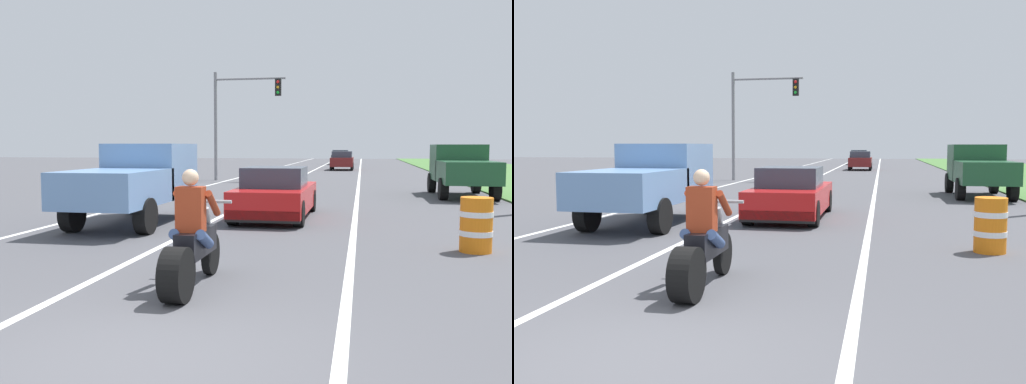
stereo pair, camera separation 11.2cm
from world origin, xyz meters
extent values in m
plane|color=#4C4C51|center=(0.00, 0.00, 0.00)|extent=(160.00, 160.00, 0.00)
cube|color=white|center=(-5.40, 20.00, 0.00)|extent=(0.14, 120.00, 0.01)
cube|color=white|center=(1.80, 20.00, 0.00)|extent=(0.14, 120.00, 0.01)
cube|color=white|center=(-1.80, 20.00, 0.00)|extent=(0.14, 120.00, 0.01)
cylinder|color=black|center=(-0.25, 1.83, 0.35)|extent=(0.28, 0.69, 0.69)
cylinder|color=black|center=(-0.25, 3.38, 0.31)|extent=(0.12, 0.63, 0.63)
cube|color=black|center=(-0.25, 2.65, 0.61)|extent=(0.28, 1.10, 0.36)
cylinder|color=#B2B2B7|center=(-0.25, 3.30, 0.68)|extent=(0.08, 0.36, 0.73)
cylinder|color=#A5A5AA|center=(-0.25, 3.28, 1.11)|extent=(0.70, 0.05, 0.05)
cube|color=#993319|center=(-0.25, 2.42, 1.09)|extent=(0.36, 0.24, 0.60)
sphere|color=beige|center=(-0.25, 2.42, 1.51)|extent=(0.22, 0.22, 0.22)
cylinder|color=#384C7A|center=(-0.43, 2.45, 0.69)|extent=(0.14, 0.47, 0.32)
cylinder|color=#993319|center=(-0.47, 2.72, 1.14)|extent=(0.10, 0.51, 0.40)
cylinder|color=#384C7A|center=(-0.07, 2.45, 0.69)|extent=(0.14, 0.47, 0.32)
cylinder|color=#993319|center=(-0.03, 2.72, 1.14)|extent=(0.10, 0.51, 0.40)
cube|color=red|center=(-0.30, 10.05, 0.53)|extent=(1.80, 4.30, 0.64)
cube|color=#333D4C|center=(-0.30, 9.85, 1.11)|extent=(1.56, 1.70, 0.52)
cube|color=black|center=(-0.30, 8.00, 0.29)|extent=(1.76, 0.20, 0.28)
cylinder|color=black|center=(-1.10, 11.65, 0.32)|extent=(0.24, 0.64, 0.64)
cylinder|color=black|center=(0.50, 11.65, 0.32)|extent=(0.24, 0.64, 0.64)
cylinder|color=black|center=(-1.10, 8.45, 0.32)|extent=(0.24, 0.64, 0.64)
cylinder|color=black|center=(0.50, 8.45, 0.32)|extent=(0.24, 0.64, 0.64)
cube|color=#6B93C6|center=(-3.52, 9.27, 1.28)|extent=(1.90, 2.10, 1.40)
cube|color=#333D4C|center=(-3.52, 9.62, 1.67)|extent=(1.67, 0.29, 0.57)
cube|color=#6B93C6|center=(-3.52, 7.02, 0.98)|extent=(1.90, 2.70, 0.80)
cylinder|color=black|center=(-4.39, 10.07, 0.40)|extent=(0.28, 0.80, 0.80)
cylinder|color=black|center=(-2.65, 10.07, 0.40)|extent=(0.28, 0.80, 0.80)
cylinder|color=black|center=(-4.39, 6.72, 0.40)|extent=(0.28, 0.80, 0.80)
cylinder|color=black|center=(-2.65, 6.72, 0.40)|extent=(0.28, 0.80, 0.80)
cube|color=#1E4C2D|center=(5.68, 18.46, 1.28)|extent=(1.90, 2.10, 1.40)
cube|color=#333D4C|center=(5.68, 18.81, 1.67)|extent=(1.67, 0.29, 0.57)
cube|color=#1E4C2D|center=(5.68, 16.21, 0.98)|extent=(1.90, 2.70, 0.80)
cylinder|color=black|center=(4.81, 19.26, 0.40)|extent=(0.28, 0.80, 0.80)
cylinder|color=black|center=(6.55, 19.26, 0.40)|extent=(0.28, 0.80, 0.80)
cylinder|color=black|center=(4.81, 15.91, 0.40)|extent=(0.28, 0.80, 0.80)
cylinder|color=black|center=(6.55, 15.91, 0.40)|extent=(0.28, 0.80, 0.80)
cylinder|color=gray|center=(-6.12, 25.47, 3.00)|extent=(0.18, 0.18, 6.00)
cylinder|color=gray|center=(-4.16, 25.47, 5.60)|extent=(3.93, 0.12, 0.12)
cube|color=black|center=(-2.59, 25.47, 5.10)|extent=(0.32, 0.24, 0.90)
sphere|color=red|center=(-2.59, 25.33, 5.38)|extent=(0.16, 0.16, 0.16)
sphere|color=orange|center=(-2.59, 25.33, 5.10)|extent=(0.16, 0.16, 0.16)
sphere|color=green|center=(-2.59, 25.33, 4.82)|extent=(0.16, 0.16, 0.16)
cylinder|color=orange|center=(4.01, 5.95, 0.50)|extent=(0.56, 0.56, 1.00)
cylinder|color=white|center=(4.01, 5.95, 0.70)|extent=(0.58, 0.58, 0.10)
cylinder|color=white|center=(4.01, 5.95, 0.35)|extent=(0.58, 0.58, 0.10)
cube|color=maroon|center=(0.37, 40.31, 0.65)|extent=(1.76, 4.00, 0.70)
cube|color=#333D4C|center=(0.37, 40.11, 1.25)|extent=(1.56, 2.00, 0.50)
cylinder|color=black|center=(-0.43, 41.71, 0.30)|extent=(0.20, 0.60, 0.60)
cylinder|color=black|center=(1.17, 41.71, 0.30)|extent=(0.20, 0.60, 0.60)
cylinder|color=black|center=(-0.43, 38.91, 0.30)|extent=(0.20, 0.60, 0.60)
cylinder|color=black|center=(1.17, 38.91, 0.30)|extent=(0.20, 0.60, 0.60)
cube|color=#262628|center=(-0.28, 53.85, 0.65)|extent=(1.76, 4.00, 0.70)
cube|color=#333D4C|center=(-0.28, 53.65, 1.25)|extent=(1.56, 2.00, 0.50)
cylinder|color=black|center=(-1.08, 55.25, 0.30)|extent=(0.20, 0.60, 0.60)
cylinder|color=black|center=(0.52, 55.25, 0.30)|extent=(0.20, 0.60, 0.60)
cylinder|color=black|center=(-1.08, 52.45, 0.30)|extent=(0.20, 0.60, 0.60)
cylinder|color=black|center=(0.52, 52.45, 0.30)|extent=(0.20, 0.60, 0.60)
camera|label=1|loc=(1.97, -4.49, 1.92)|focal=38.64mm
camera|label=2|loc=(2.08, -4.47, 1.92)|focal=38.64mm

